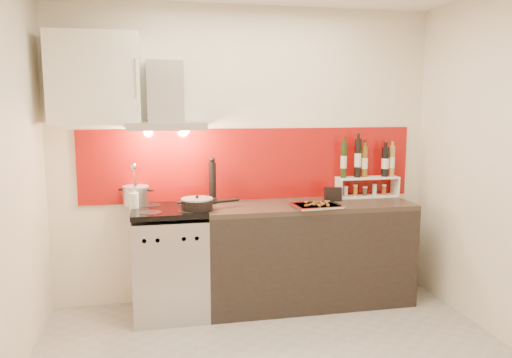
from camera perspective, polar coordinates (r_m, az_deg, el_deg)
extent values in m
cube|color=silver|center=(4.47, -1.16, 2.73)|extent=(3.40, 0.02, 2.60)
cube|color=#931108|center=(4.48, -0.50, 1.71)|extent=(3.00, 0.02, 0.64)
cube|color=#B7B7BA|center=(4.29, -9.76, -9.69)|extent=(0.60, 0.60, 0.84)
cube|color=black|center=(4.04, -9.58, -12.16)|extent=(0.50, 0.02, 0.40)
cube|color=#B7B7BA|center=(3.92, -9.72, -6.82)|extent=(0.56, 0.02, 0.12)
cube|color=#FF190C|center=(3.92, -9.72, -6.84)|extent=(0.10, 0.01, 0.04)
cube|color=black|center=(4.16, -9.92, -3.53)|extent=(0.60, 0.60, 0.04)
cube|color=black|center=(4.48, 5.96, -8.68)|extent=(1.80, 0.60, 0.86)
cube|color=#31251E|center=(4.37, 6.05, -3.03)|extent=(1.80, 0.60, 0.04)
cube|color=#B7B7BA|center=(4.13, -10.18, 6.03)|extent=(0.62, 0.50, 0.06)
cube|color=#B7B7BA|center=(4.28, -10.34, 9.85)|extent=(0.30, 0.18, 0.50)
sphere|color=#FFD18C|center=(4.13, -12.26, 5.41)|extent=(0.07, 0.07, 0.07)
sphere|color=#FFD18C|center=(4.14, -8.08, 5.52)|extent=(0.07, 0.07, 0.07)
cube|color=beige|center=(4.23, -17.95, 10.82)|extent=(0.70, 0.35, 0.72)
cylinder|color=#B7B7BA|center=(4.33, -13.56, -1.91)|extent=(0.22, 0.22, 0.15)
cylinder|color=#99999E|center=(4.31, -13.60, -0.85)|extent=(0.22, 0.22, 0.01)
sphere|color=black|center=(4.31, -13.61, -0.60)|extent=(0.03, 0.03, 0.03)
cylinder|color=black|center=(4.06, -6.75, -2.91)|extent=(0.25, 0.25, 0.08)
cylinder|color=#99999E|center=(4.05, -6.76, -2.28)|extent=(0.26, 0.26, 0.01)
sphere|color=black|center=(4.05, -6.76, -2.01)|extent=(0.03, 0.03, 0.03)
cylinder|color=black|center=(4.15, -3.55, -2.50)|extent=(0.24, 0.09, 0.03)
cylinder|color=silver|center=(4.20, -13.79, -2.47)|extent=(0.08, 0.08, 0.13)
cylinder|color=silver|center=(4.17, -13.73, -0.11)|extent=(0.01, 0.06, 0.25)
sphere|color=silver|center=(4.10, -13.82, 1.39)|extent=(0.05, 0.05, 0.05)
cylinder|color=black|center=(4.30, -5.00, -0.47)|extent=(0.06, 0.06, 0.36)
sphere|color=black|center=(4.28, -5.04, 2.21)|extent=(0.05, 0.05, 0.05)
cube|color=white|center=(4.75, 12.56, -1.92)|extent=(0.58, 0.16, 0.01)
cube|color=white|center=(4.63, 9.41, -1.06)|extent=(0.01, 0.16, 0.16)
cube|color=white|center=(4.85, 15.61, -0.82)|extent=(0.02, 0.16, 0.16)
cube|color=white|center=(4.72, 12.62, 0.14)|extent=(0.58, 0.16, 0.02)
cylinder|color=black|center=(4.61, 9.99, 2.13)|extent=(0.05, 0.05, 0.32)
cylinder|color=black|center=(4.66, 11.56, 2.35)|extent=(0.06, 0.06, 0.35)
cylinder|color=brown|center=(4.69, 12.31, 1.94)|extent=(0.06, 0.06, 0.29)
cylinder|color=black|center=(4.77, 14.54, 1.89)|extent=(0.07, 0.07, 0.27)
cylinder|color=olive|center=(4.80, 15.27, 2.02)|extent=(0.05, 0.05, 0.29)
cylinder|color=#C1AE9D|center=(4.66, 10.20, -1.47)|extent=(0.04, 0.04, 0.08)
cylinder|color=#AC681C|center=(4.69, 11.28, -1.35)|extent=(0.04, 0.04, 0.09)
cylinder|color=#483624|center=(4.73, 12.34, -1.42)|extent=(0.04, 0.04, 0.07)
cylinder|color=silver|center=(4.77, 13.39, -1.27)|extent=(0.04, 0.04, 0.09)
cylinder|color=#A23F1B|center=(4.81, 14.42, -1.26)|extent=(0.04, 0.04, 0.08)
cube|color=black|center=(4.48, 8.78, -1.74)|extent=(0.15, 0.08, 0.13)
cube|color=silver|center=(4.20, 6.89, -3.08)|extent=(0.40, 0.32, 0.01)
cube|color=silver|center=(4.20, 6.89, -2.95)|extent=(0.42, 0.34, 0.01)
cube|color=red|center=(4.20, 6.89, -2.95)|extent=(0.35, 0.27, 0.01)
cube|color=brown|center=(4.18, 6.49, -2.86)|extent=(0.05, 0.04, 0.01)
cube|color=brown|center=(4.20, 6.69, -2.79)|extent=(0.03, 0.05, 0.01)
cube|color=brown|center=(4.28, 6.69, -2.60)|extent=(0.04, 0.05, 0.01)
cube|color=brown|center=(4.20, 7.65, -2.82)|extent=(0.02, 0.05, 0.01)
cube|color=brown|center=(4.16, 8.16, -2.95)|extent=(0.03, 0.05, 0.01)
cube|color=brown|center=(4.27, 7.43, -2.63)|extent=(0.02, 0.05, 0.01)
cube|color=brown|center=(4.15, 8.27, -2.97)|extent=(0.02, 0.05, 0.01)
cube|color=brown|center=(4.27, 7.00, -2.61)|extent=(0.05, 0.02, 0.01)
cube|color=brown|center=(4.24, 8.07, -2.71)|extent=(0.02, 0.05, 0.01)
cube|color=brown|center=(4.12, 5.87, -3.01)|extent=(0.05, 0.03, 0.01)
cube|color=brown|center=(4.25, 7.68, -2.69)|extent=(0.05, 0.02, 0.01)
cube|color=brown|center=(4.16, 7.31, -2.92)|extent=(0.05, 0.04, 0.01)
cube|color=brown|center=(4.32, 8.13, -2.52)|extent=(0.05, 0.04, 0.01)
cube|color=brown|center=(4.12, 7.24, -3.03)|extent=(0.02, 0.05, 0.01)
cube|color=brown|center=(4.25, 5.74, -2.64)|extent=(0.02, 0.05, 0.01)
cube|color=brown|center=(4.19, 6.70, -2.82)|extent=(0.05, 0.03, 0.01)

